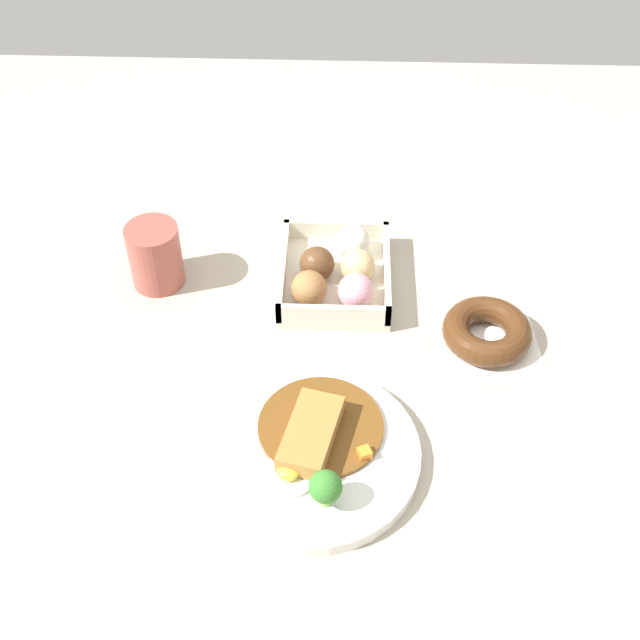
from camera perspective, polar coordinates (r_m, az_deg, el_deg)
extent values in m
plane|color=#B2A893|center=(1.10, 0.25, -3.09)|extent=(1.60, 1.60, 0.00)
cylinder|color=white|center=(1.01, -0.63, -9.00)|extent=(0.26, 0.26, 0.02)
cylinder|color=brown|center=(1.02, 0.18, -7.15)|extent=(0.15, 0.15, 0.01)
cube|color=#A87538|center=(0.99, -0.62, -7.63)|extent=(0.12, 0.08, 0.02)
cylinder|color=white|center=(0.98, -2.12, -10.40)|extent=(0.06, 0.06, 0.00)
ellipsoid|color=yellow|center=(0.97, -2.13, -10.07)|extent=(0.03, 0.03, 0.01)
cylinder|color=#8CB766|center=(0.95, 0.36, -11.87)|extent=(0.01, 0.01, 0.02)
sphere|color=#387A2D|center=(0.93, 0.37, -11.13)|extent=(0.04, 0.04, 0.04)
cube|color=orange|center=(0.99, 3.00, -8.97)|extent=(0.02, 0.02, 0.01)
cube|color=beige|center=(1.21, 0.99, 2.62)|extent=(0.19, 0.15, 0.01)
cube|color=beige|center=(1.13, 0.90, 0.35)|extent=(0.01, 0.15, 0.03)
cube|color=beige|center=(1.26, 1.09, 6.06)|extent=(0.01, 0.15, 0.03)
cube|color=beige|center=(1.20, 4.51, 3.27)|extent=(0.19, 0.01, 0.03)
cube|color=beige|center=(1.20, -2.50, 3.44)|extent=(0.19, 0.01, 0.03)
sphere|color=pink|center=(1.15, 2.41, 1.98)|extent=(0.05, 0.05, 0.05)
sphere|color=#DBB77A|center=(1.19, 2.56, 3.63)|extent=(0.05, 0.05, 0.05)
sphere|color=silver|center=(1.23, 2.21, 5.29)|extent=(0.05, 0.05, 0.05)
sphere|color=#9E6B3D|center=(1.15, -0.73, 2.16)|extent=(0.05, 0.05, 0.05)
sphere|color=brown|center=(1.19, -0.19, 3.80)|extent=(0.05, 0.05, 0.05)
cube|color=white|center=(1.15, 11.02, -1.39)|extent=(0.15, 0.15, 0.00)
torus|color=#4C2B14|center=(1.14, 11.15, -0.74)|extent=(0.12, 0.12, 0.04)
cylinder|color=#9E4C42|center=(1.21, -11.01, 4.27)|extent=(0.07, 0.07, 0.09)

